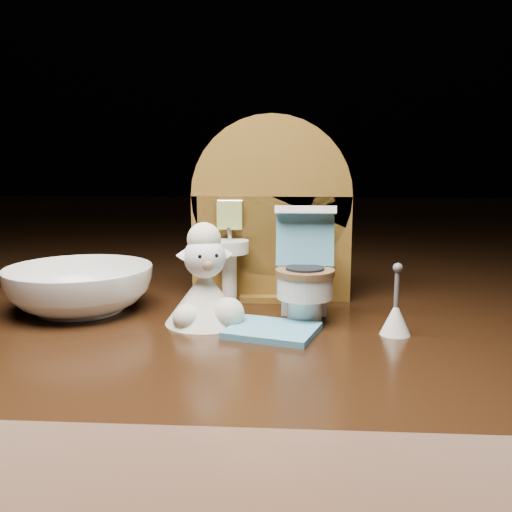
{
  "coord_description": "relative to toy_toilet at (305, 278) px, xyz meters",
  "views": [
    {
      "loc": [
        0.02,
        -0.4,
        0.12
      ],
      "look_at": [
        -0.01,
        0.01,
        0.05
      ],
      "focal_mm": 40.0,
      "sensor_mm": 36.0,
      "label": 1
    }
  ],
  "objects": [
    {
      "name": "plush_lamb",
      "position": [
        -0.07,
        -0.02,
        -0.0
      ],
      "size": [
        0.06,
        0.06,
        0.07
      ],
      "rotation": [
        0.0,
        0.0,
        0.34
      ],
      "color": "beige",
      "rests_on": "ground"
    },
    {
      "name": "ceramic_bowl",
      "position": [
        -0.17,
        0.01,
        -0.01
      ],
      "size": [
        0.13,
        0.13,
        0.03
      ],
      "primitive_type": "imported",
      "rotation": [
        0.0,
        0.0,
        -0.19
      ],
      "color": "white",
      "rests_on": "ground"
    },
    {
      "name": "bath_mat",
      "position": [
        -0.02,
        -0.04,
        -0.03
      ],
      "size": [
        0.07,
        0.06,
        0.0
      ],
      "primitive_type": "cube",
      "rotation": [
        0.0,
        0.0,
        -0.29
      ],
      "color": "#5097B6",
      "rests_on": "ground"
    },
    {
      "name": "backdrop_panel",
      "position": [
        -0.03,
        0.06,
        0.04
      ],
      "size": [
        0.13,
        0.05,
        0.15
      ],
      "color": "brown",
      "rests_on": "ground"
    },
    {
      "name": "toy_toilet",
      "position": [
        0.0,
        0.0,
        0.0
      ],
      "size": [
        0.04,
        0.05,
        0.08
      ],
      "rotation": [
        0.0,
        0.0,
        0.0
      ],
      "color": "white",
      "rests_on": "ground"
    },
    {
      "name": "toilet_brush",
      "position": [
        0.06,
        -0.03,
        -0.02
      ],
      "size": [
        0.02,
        0.02,
        0.05
      ],
      "color": "white",
      "rests_on": "ground"
    }
  ]
}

